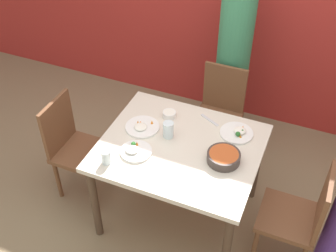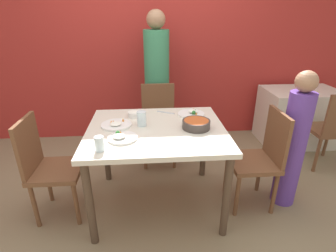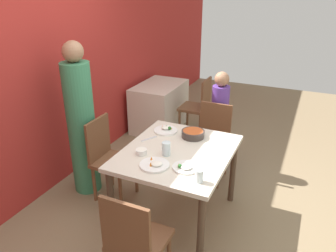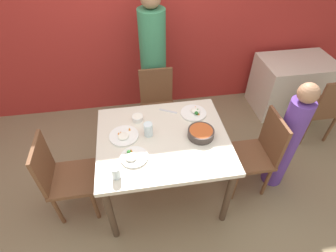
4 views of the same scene
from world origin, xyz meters
name	(u,v)px [view 2 (image 2 of 4)]	position (x,y,z in m)	size (l,w,h in m)	color
ground_plane	(158,202)	(0.00, 0.00, 0.00)	(10.00, 10.00, 0.00)	#847051
wall_back	(151,37)	(0.00, 1.56, 1.35)	(10.00, 0.06, 2.70)	#A82823
dining_table	(156,138)	(0.00, 0.00, 0.67)	(1.14, 0.97, 0.77)	beige
chair_adult_spot	(159,121)	(0.05, 0.82, 0.49)	(0.40, 0.40, 0.90)	brown
chair_child_spot	(261,156)	(0.91, -0.06, 0.49)	(0.40, 0.40, 0.90)	brown
chair_empty_left	(47,165)	(-0.91, -0.05, 0.49)	(0.40, 0.40, 0.90)	brown
person_adult	(157,88)	(0.05, 1.14, 0.79)	(0.30, 0.30, 1.68)	#387F56
person_child	(293,144)	(1.18, -0.06, 0.59)	(0.21, 0.21, 1.24)	#5B3893
bowl_curry	(196,124)	(0.33, -0.03, 0.80)	(0.23, 0.23, 0.07)	#3D332D
plate_rice_adult	(192,113)	(0.34, 0.28, 0.78)	(0.25, 0.25, 0.05)	white
plate_rice_child	(122,137)	(-0.27, -0.19, 0.78)	(0.22, 0.22, 0.05)	white
plate_noodles	(116,125)	(-0.33, 0.07, 0.78)	(0.26, 0.26, 0.05)	white
bowl_rice_small	(133,114)	(-0.20, 0.27, 0.79)	(0.10, 0.10, 0.05)	white
glass_water_tall	(99,144)	(-0.40, -0.35, 0.82)	(0.06, 0.06, 0.11)	silver
glass_water_short	(142,119)	(-0.12, 0.06, 0.83)	(0.08, 0.08, 0.13)	silver
fork_steel	(166,112)	(0.10, 0.35, 0.77)	(0.17, 0.10, 0.01)	silver
background_table	(298,117)	(1.94, 1.13, 0.36)	(0.95, 0.62, 0.73)	beige
chair_background	(332,128)	(1.94, 0.48, 0.49)	(0.40, 0.40, 0.90)	brown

